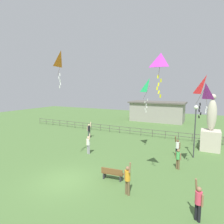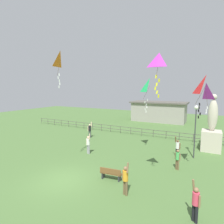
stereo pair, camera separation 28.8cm
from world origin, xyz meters
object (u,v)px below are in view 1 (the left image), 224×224
person_0 (198,201)px  kite_3 (61,60)px  person_4 (88,144)px  park_bench (112,173)px  kite_1 (161,64)px  statue_monument (211,133)px  person_3 (177,147)px  kite_0 (205,92)px  lamppost (195,120)px  kite_4 (149,87)px  person_2 (89,130)px  person_5 (178,158)px  person_1 (128,178)px  kite_2 (206,86)px

person_0 → kite_3: bearing=170.5°
person_0 → person_4: size_ratio=0.99×
park_bench → kite_1: bearing=6.1°
statue_monument → person_3: size_ratio=2.96×
statue_monument → kite_1: kite_1 is taller
statue_monument → person_4: 12.20m
person_3 → kite_0: kite_0 is taller
lamppost → kite_4: kite_4 is taller
park_bench → kite_3: 8.73m
person_4 → kite_3: kite_3 is taller
person_0 → person_4: (-9.66, 5.19, 0.01)m
lamppost → kite_1: bearing=-104.4°
kite_3 → kite_4: size_ratio=0.84×
kite_0 → kite_3: 12.26m
kite_4 → person_2: bearing=166.9°
person_5 → kite_0: 6.37m
kite_0 → kite_1: bearing=-108.0°
person_0 → kite_4: (-4.75, 8.20, 5.33)m
person_0 → person_1: 3.79m
person_3 → kite_1: size_ratio=0.76×
kite_0 → person_4: bearing=-157.5°
person_4 → person_0: bearing=-28.2°
lamppost → person_4: (-8.97, -3.46, -2.40)m
person_2 → kite_3: (3.48, -8.52, 7.16)m
person_1 → person_3: person_1 is taller
kite_1 → statue_monument: bearing=72.6°
statue_monument → lamppost: statue_monument is taller
kite_0 → kite_1: (-2.33, -7.17, 1.72)m
person_3 → kite_0: size_ratio=0.72×
person_1 → kite_3: (-5.66, 1.06, 7.16)m
person_4 → kite_4: bearing=31.5°
lamppost → person_5: (-0.93, -3.17, -2.50)m
lamppost → kite_2: kite_2 is taller
kite_3 → park_bench: bearing=1.6°
statue_monument → person_5: (-2.25, -6.20, -0.80)m
kite_0 → kite_2: (0.06, -3.94, 0.45)m
statue_monument → person_4: bearing=-147.8°
kite_2 → kite_3: size_ratio=1.09×
park_bench → person_4: 5.59m
person_0 → lamppost: bearing=94.5°
person_2 → person_4: 5.87m
park_bench → kite_4: bearing=84.9°
statue_monument → park_bench: bearing=-120.9°
person_2 → person_3: (10.87, -1.94, -0.07)m
lamppost → person_2: size_ratio=2.31×
kite_2 → person_4: bearing=-179.7°
person_3 → person_4: 8.20m
statue_monument → lamppost: bearing=-113.7°
person_2 → kite_0: size_ratio=0.77×
person_3 → kite_3: bearing=-138.3°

